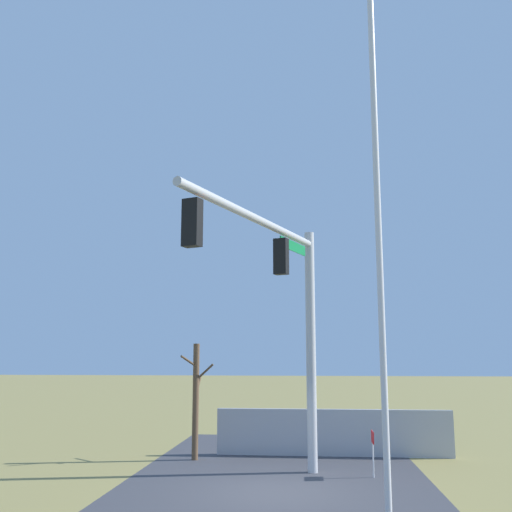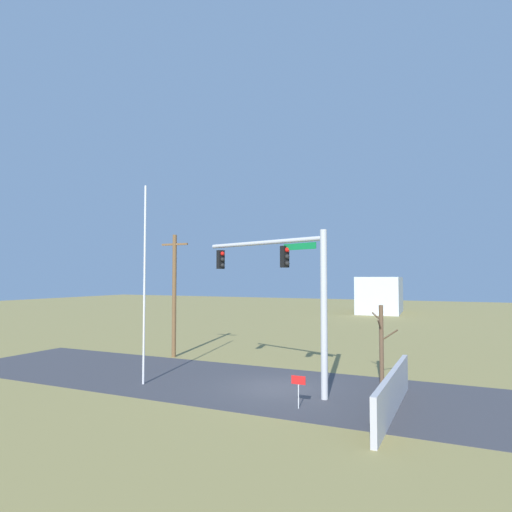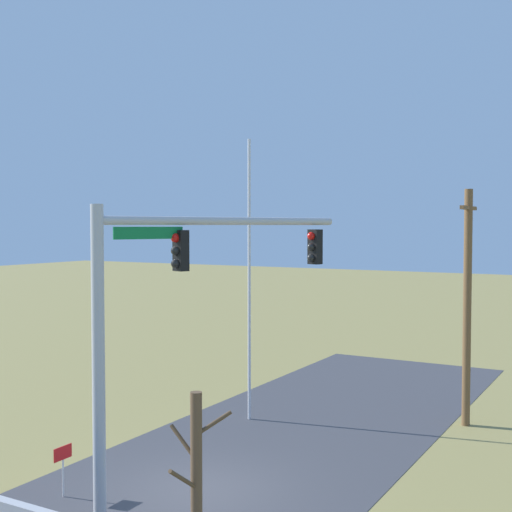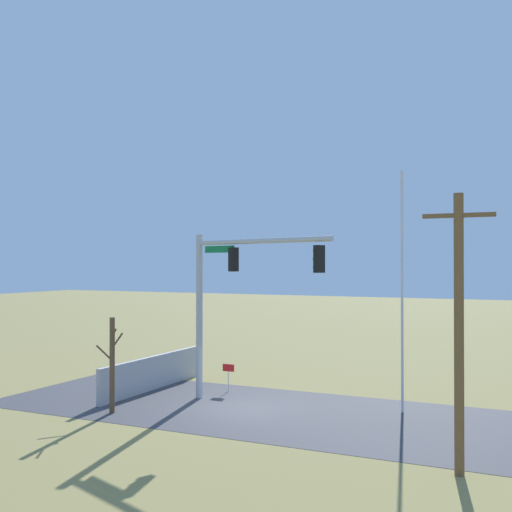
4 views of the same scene
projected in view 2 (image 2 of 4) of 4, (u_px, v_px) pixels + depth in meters
ground_plane at (277, 388)px, 19.81m from camera, size 160.00×160.00×0.00m
road_surface at (201, 379)px, 21.50m from camera, size 28.00×8.00×0.01m
sidewalk_corner at (349, 402)px, 17.51m from camera, size 6.00×6.00×0.01m
retaining_fence at (393, 392)px, 16.17m from camera, size 0.20×7.70×1.50m
signal_mast at (289, 280)px, 19.51m from camera, size 6.86×2.73×6.89m
flagpole at (144, 284)px, 20.71m from camera, size 0.10×0.10×9.24m
utility_pole at (174, 293)px, 27.67m from camera, size 1.90×0.26×7.58m
bare_tree at (382, 343)px, 20.66m from camera, size 1.27×1.02×3.63m
open_sign at (298, 384)px, 16.72m from camera, size 0.56×0.04×1.22m
distant_building at (380, 295)px, 61.72m from camera, size 6.19×10.63×4.95m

